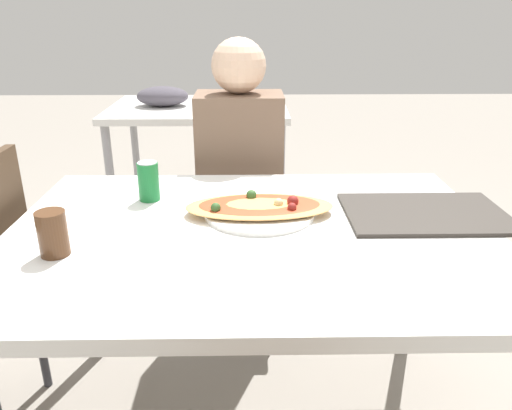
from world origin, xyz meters
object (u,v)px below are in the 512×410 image
person_seated (240,165)px  drink_glass (53,233)px  soda_can (148,181)px  dining_table (252,250)px  chair_far_seated (241,200)px  pizza_main (260,208)px

person_seated → drink_glass: (-0.45, -0.84, 0.09)m
person_seated → soda_can: 0.55m
dining_table → drink_glass: drink_glass is taller
dining_table → person_seated: (-0.04, 0.70, 0.04)m
person_seated → soda_can: person_seated is taller
chair_far_seated → drink_glass: (-0.45, -0.96, 0.29)m
pizza_main → drink_glass: 0.58m
person_seated → pizza_main: person_seated is taller
chair_far_seated → person_seated: size_ratio=0.76×
pizza_main → drink_glass: drink_glass is taller
pizza_main → soda_can: size_ratio=3.57×
pizza_main → soda_can: (-0.35, 0.12, 0.04)m
dining_table → drink_glass: 0.53m
person_seated → soda_can: size_ratio=9.81×
person_seated → drink_glass: person_seated is taller
chair_far_seated → dining_table: bearing=93.0°
dining_table → soda_can: size_ratio=10.89×
soda_can → chair_far_seated: bearing=64.2°
soda_can → drink_glass: (-0.17, -0.38, -0.00)m
dining_table → pizza_main: 0.14m
chair_far_seated → pizza_main: chair_far_seated is taller
dining_table → soda_can: bearing=143.8°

